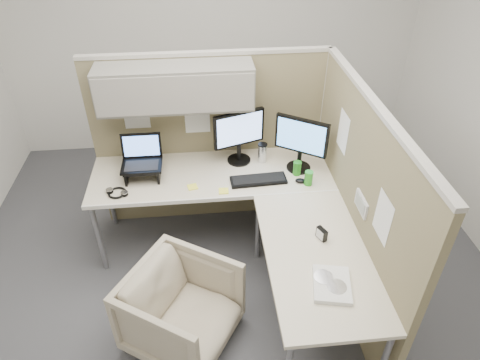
{
  "coord_description": "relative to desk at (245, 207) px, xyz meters",
  "views": [
    {
      "loc": [
        -0.17,
        -2.37,
        2.78
      ],
      "look_at": [
        0.1,
        0.25,
        0.85
      ],
      "focal_mm": 32.0,
      "sensor_mm": 36.0,
      "label": 1
    }
  ],
  "objects": [
    {
      "name": "sticky_note_b",
      "position": [
        -0.15,
        0.15,
        0.05
      ],
      "size": [
        0.08,
        0.08,
        0.01
      ],
      "primitive_type": "cube",
      "rotation": [
        0.0,
        0.0,
        -0.03
      ],
      "color": "#FFFB43",
      "rests_on": "desk"
    },
    {
      "name": "mouse",
      "position": [
        0.47,
        0.21,
        0.06
      ],
      "size": [
        0.1,
        0.07,
        0.03
      ],
      "primitive_type": "ellipsoid",
      "rotation": [
        0.0,
        0.0,
        -0.23
      ],
      "color": "black",
      "rests_on": "desk"
    },
    {
      "name": "desk_clock",
      "position": [
        0.47,
        -0.44,
        0.09
      ],
      "size": [
        0.07,
        0.09,
        0.09
      ],
      "rotation": [
        0.0,
        0.0,
        -1.13
      ],
      "color": "black",
      "rests_on": "desk"
    },
    {
      "name": "monitor_right",
      "position": [
        0.5,
        0.4,
        0.32
      ],
      "size": [
        0.39,
        0.27,
        0.47
      ],
      "rotation": [
        0.0,
        0.0,
        -0.58
      ],
      "color": "black",
      "rests_on": "desk"
    },
    {
      "name": "soda_can_silver",
      "position": [
        0.47,
        0.32,
        0.1
      ],
      "size": [
        0.07,
        0.07,
        0.12
      ],
      "primitive_type": "cylinder",
      "color": "#268C1E",
      "rests_on": "desk"
    },
    {
      "name": "monitor_left",
      "position": [
        0.01,
        0.57,
        0.32
      ],
      "size": [
        0.43,
        0.2,
        0.47
      ],
      "rotation": [
        0.0,
        0.0,
        0.33
      ],
      "color": "black",
      "rests_on": "desk"
    },
    {
      "name": "paper_stack",
      "position": [
        0.43,
        -0.85,
        0.06
      ],
      "size": [
        0.27,
        0.32,
        0.03
      ],
      "rotation": [
        0.0,
        0.0,
        -0.21
      ],
      "color": "white",
      "rests_on": "desk"
    },
    {
      "name": "headphones",
      "position": [
        -0.98,
        0.2,
        0.05
      ],
      "size": [
        0.19,
        0.19,
        0.03
      ],
      "rotation": [
        0.0,
        0.0,
        -0.38
      ],
      "color": "black",
      "rests_on": "desk"
    },
    {
      "name": "partition_right",
      "position": [
        0.78,
        -0.19,
        0.13
      ],
      "size": [
        0.07,
        2.03,
        1.63
      ],
      "color": "#817654",
      "rests_on": "ground"
    },
    {
      "name": "soda_can_green",
      "position": [
        0.53,
        0.18,
        0.1
      ],
      "size": [
        0.07,
        0.07,
        0.12
      ],
      "primitive_type": "cylinder",
      "color": "#268C1E",
      "rests_on": "desk"
    },
    {
      "name": "sticky_note_a",
      "position": [
        -0.39,
        0.23,
        0.05
      ],
      "size": [
        0.09,
        0.09,
        0.01
      ],
      "primitive_type": "cube",
      "rotation": [
        0.0,
        0.0,
        0.23
      ],
      "color": "#FFFB43",
      "rests_on": "desk"
    },
    {
      "name": "desk",
      "position": [
        0.0,
        0.0,
        0.0
      ],
      "size": [
        2.0,
        1.98,
        0.73
      ],
      "color": "beige",
      "rests_on": "ground"
    },
    {
      "name": "laptop_station",
      "position": [
        -0.79,
        0.42,
        0.17
      ],
      "size": [
        0.32,
        0.28,
        0.33
      ],
      "color": "black",
      "rests_on": "desk"
    },
    {
      "name": "ground",
      "position": [
        -0.12,
        -0.13,
        -0.69
      ],
      "size": [
        4.5,
        4.5,
        0.0
      ],
      "primitive_type": "plane",
      "color": "#3F3F44",
      "rests_on": "ground"
    },
    {
      "name": "partition_back",
      "position": [
        -0.34,
        0.7,
        0.41
      ],
      "size": [
        2.0,
        0.36,
        1.63
      ],
      "color": "#817654",
      "rests_on": "ground"
    },
    {
      "name": "keyboard",
      "position": [
        0.14,
        0.25,
        0.05
      ],
      "size": [
        0.46,
        0.18,
        0.02
      ],
      "primitive_type": "cube",
      "rotation": [
        0.0,
        0.0,
        0.06
      ],
      "color": "black",
      "rests_on": "desk"
    },
    {
      "name": "office_chair",
      "position": [
        -0.5,
        -0.61,
        -0.34
      ],
      "size": [
        0.89,
        0.9,
        0.69
      ],
      "primitive_type": "imported",
      "rotation": [
        0.0,
        0.0,
        1.01
      ],
      "color": "#BBAC95",
      "rests_on": "ground"
    },
    {
      "name": "travel_mug",
      "position": [
        0.21,
        0.54,
        0.13
      ],
      "size": [
        0.08,
        0.08,
        0.17
      ],
      "color": "silver",
      "rests_on": "desk"
    }
  ]
}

